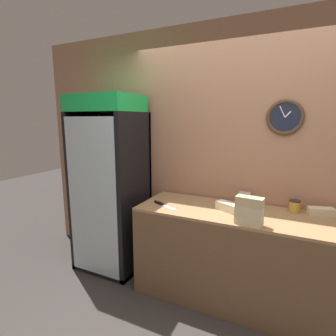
{
  "coord_description": "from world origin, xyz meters",
  "views": [
    {
      "loc": [
        0.41,
        -1.47,
        1.74
      ],
      "look_at": [
        -0.72,
        0.89,
        1.25
      ],
      "focal_mm": 28.0,
      "sensor_mm": 36.0,
      "label": 1
    }
  ],
  "objects_px": {
    "sandwich_flat_left": "(227,207)",
    "chefs_knife": "(162,204)",
    "beverage_cooler": "(112,176)",
    "sandwich_stack_top": "(250,202)",
    "sandwich_stack_bottom": "(249,220)",
    "condiment_jar": "(294,206)",
    "napkin_dispenser": "(244,198)",
    "sandwich_flat_right": "(321,212)",
    "sandwich_stack_middle": "(249,211)"
  },
  "relations": [
    {
      "from": "sandwich_flat_left",
      "to": "chefs_knife",
      "type": "xyz_separation_m",
      "value": [
        -0.62,
        -0.12,
        -0.03
      ]
    },
    {
      "from": "beverage_cooler",
      "to": "sandwich_stack_top",
      "type": "height_order",
      "value": "beverage_cooler"
    },
    {
      "from": "sandwich_flat_left",
      "to": "chefs_knife",
      "type": "bearing_deg",
      "value": -169.39
    },
    {
      "from": "sandwich_stack_bottom",
      "to": "condiment_jar",
      "type": "distance_m",
      "value": 0.59
    },
    {
      "from": "sandwich_flat_left",
      "to": "napkin_dispenser",
      "type": "relative_size",
      "value": 1.99
    },
    {
      "from": "sandwich_flat_left",
      "to": "napkin_dispenser",
      "type": "distance_m",
      "value": 0.29
    },
    {
      "from": "sandwich_flat_right",
      "to": "sandwich_flat_left",
      "type": "bearing_deg",
      "value": -163.53
    },
    {
      "from": "napkin_dispenser",
      "to": "condiment_jar",
      "type": "bearing_deg",
      "value": -4.45
    },
    {
      "from": "chefs_knife",
      "to": "condiment_jar",
      "type": "distance_m",
      "value": 1.24
    },
    {
      "from": "sandwich_flat_left",
      "to": "condiment_jar",
      "type": "xyz_separation_m",
      "value": [
        0.56,
        0.23,
        0.02
      ]
    },
    {
      "from": "beverage_cooler",
      "to": "condiment_jar",
      "type": "xyz_separation_m",
      "value": [
        1.93,
        0.16,
        -0.13
      ]
    },
    {
      "from": "condiment_jar",
      "to": "sandwich_stack_middle",
      "type": "bearing_deg",
      "value": -124.73
    },
    {
      "from": "beverage_cooler",
      "to": "sandwich_flat_left",
      "type": "bearing_deg",
      "value": -2.91
    },
    {
      "from": "sandwich_stack_bottom",
      "to": "sandwich_stack_middle",
      "type": "relative_size",
      "value": 1.02
    },
    {
      "from": "chefs_knife",
      "to": "sandwich_stack_top",
      "type": "bearing_deg",
      "value": -8.73
    },
    {
      "from": "beverage_cooler",
      "to": "napkin_dispenser",
      "type": "distance_m",
      "value": 1.49
    },
    {
      "from": "chefs_knife",
      "to": "sandwich_flat_left",
      "type": "bearing_deg",
      "value": 10.61
    },
    {
      "from": "beverage_cooler",
      "to": "condiment_jar",
      "type": "bearing_deg",
      "value": 4.89
    },
    {
      "from": "napkin_dispenser",
      "to": "chefs_knife",
      "type": "bearing_deg",
      "value": -152.18
    },
    {
      "from": "sandwich_flat_right",
      "to": "chefs_knife",
      "type": "distance_m",
      "value": 1.44
    },
    {
      "from": "sandwich_stack_middle",
      "to": "napkin_dispenser",
      "type": "bearing_deg",
      "value": 103.06
    },
    {
      "from": "sandwich_stack_bottom",
      "to": "condiment_jar",
      "type": "relative_size",
      "value": 1.99
    },
    {
      "from": "chefs_knife",
      "to": "napkin_dispenser",
      "type": "xyz_separation_m",
      "value": [
        0.73,
        0.39,
        0.05
      ]
    },
    {
      "from": "beverage_cooler",
      "to": "condiment_jar",
      "type": "height_order",
      "value": "beverage_cooler"
    },
    {
      "from": "beverage_cooler",
      "to": "sandwich_stack_middle",
      "type": "xyz_separation_m",
      "value": [
        1.59,
        -0.32,
        -0.07
      ]
    },
    {
      "from": "sandwich_stack_bottom",
      "to": "sandwich_flat_right",
      "type": "xyz_separation_m",
      "value": [
        0.55,
        0.48,
        -0.0
      ]
    },
    {
      "from": "sandwich_stack_top",
      "to": "napkin_dispenser",
      "type": "height_order",
      "value": "sandwich_stack_top"
    },
    {
      "from": "beverage_cooler",
      "to": "napkin_dispenser",
      "type": "height_order",
      "value": "beverage_cooler"
    },
    {
      "from": "sandwich_stack_middle",
      "to": "sandwich_flat_left",
      "type": "xyz_separation_m",
      "value": [
        -0.23,
        0.25,
        -0.08
      ]
    },
    {
      "from": "beverage_cooler",
      "to": "condiment_jar",
      "type": "relative_size",
      "value": 17.51
    },
    {
      "from": "beverage_cooler",
      "to": "chefs_knife",
      "type": "height_order",
      "value": "beverage_cooler"
    },
    {
      "from": "sandwich_flat_right",
      "to": "chefs_knife",
      "type": "relative_size",
      "value": 0.79
    },
    {
      "from": "chefs_knife",
      "to": "condiment_jar",
      "type": "bearing_deg",
      "value": 16.49
    },
    {
      "from": "chefs_knife",
      "to": "condiment_jar",
      "type": "height_order",
      "value": "condiment_jar"
    },
    {
      "from": "sandwich_stack_bottom",
      "to": "sandwich_flat_left",
      "type": "bearing_deg",
      "value": 132.67
    },
    {
      "from": "beverage_cooler",
      "to": "sandwich_flat_left",
      "type": "xyz_separation_m",
      "value": [
        1.37,
        -0.07,
        -0.15
      ]
    },
    {
      "from": "condiment_jar",
      "to": "napkin_dispenser",
      "type": "relative_size",
      "value": 0.95
    },
    {
      "from": "sandwich_stack_bottom",
      "to": "sandwich_stack_middle",
      "type": "bearing_deg",
      "value": 0.0
    },
    {
      "from": "beverage_cooler",
      "to": "sandwich_stack_middle",
      "type": "height_order",
      "value": "beverage_cooler"
    },
    {
      "from": "sandwich_stack_bottom",
      "to": "condiment_jar",
      "type": "bearing_deg",
      "value": 55.27
    },
    {
      "from": "condiment_jar",
      "to": "sandwich_flat_left",
      "type": "bearing_deg",
      "value": -157.4
    },
    {
      "from": "sandwich_stack_top",
      "to": "napkin_dispenser",
      "type": "distance_m",
      "value": 0.55
    },
    {
      "from": "sandwich_stack_bottom",
      "to": "sandwich_stack_top",
      "type": "relative_size",
      "value": 1.02
    },
    {
      "from": "sandwich_stack_middle",
      "to": "condiment_jar",
      "type": "bearing_deg",
      "value": 55.27
    },
    {
      "from": "condiment_jar",
      "to": "sandwich_flat_right",
      "type": "bearing_deg",
      "value": -1.29
    },
    {
      "from": "chefs_knife",
      "to": "condiment_jar",
      "type": "relative_size",
      "value": 2.59
    },
    {
      "from": "sandwich_stack_middle",
      "to": "napkin_dispenser",
      "type": "distance_m",
      "value": 0.53
    },
    {
      "from": "sandwich_stack_bottom",
      "to": "napkin_dispenser",
      "type": "height_order",
      "value": "napkin_dispenser"
    },
    {
      "from": "sandwich_stack_top",
      "to": "sandwich_stack_middle",
      "type": "bearing_deg",
      "value": 0.0
    },
    {
      "from": "sandwich_flat_left",
      "to": "sandwich_flat_right",
      "type": "xyz_separation_m",
      "value": [
        0.78,
        0.23,
        -0.0
      ]
    }
  ]
}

